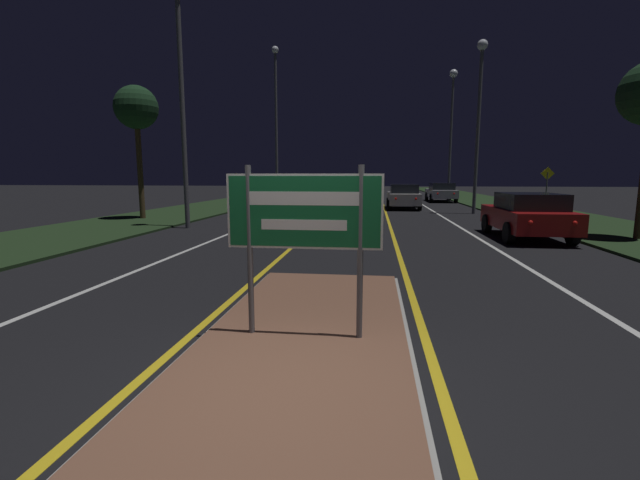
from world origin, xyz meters
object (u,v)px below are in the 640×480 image
object	(u,v)px
streetlight_left_near	(180,52)
streetlight_right_near	(479,102)
warning_sign	(547,187)
highway_sign	(304,219)
streetlight_left_far	(276,110)
car_receding_1	(403,196)
car_receding_2	(441,192)
car_approaching_0	(290,205)
car_receding_0	(527,215)
streetlight_right_far	(452,112)

from	to	relation	value
streetlight_left_near	streetlight_right_near	xyz separation A→B (m)	(12.45, 7.95, -0.73)
streetlight_right_near	warning_sign	world-z (taller)	streetlight_right_near
highway_sign	streetlight_left_far	world-z (taller)	streetlight_left_far
streetlight_left_far	car_receding_1	distance (m)	11.12
car_receding_2	car_approaching_0	bearing A→B (deg)	-117.97
streetlight_left_far	car_receding_0	world-z (taller)	streetlight_left_far
streetlight_left_far	car_receding_0	bearing A→B (deg)	-53.42
car_approaching_0	warning_sign	world-z (taller)	warning_sign
car_approaching_0	highway_sign	bearing A→B (deg)	-78.06
streetlight_right_far	warning_sign	world-z (taller)	streetlight_right_far
streetlight_right_near	streetlight_right_far	bearing A→B (deg)	87.16
car_receding_1	warning_sign	size ratio (longest dim) A/B	1.81
car_receding_0	car_receding_2	xyz separation A→B (m)	(0.31, 20.15, -0.00)
streetlight_right_far	car_receding_1	distance (m)	11.31
car_receding_2	warning_sign	world-z (taller)	warning_sign
streetlight_left_near	car_receding_1	bearing A→B (deg)	50.68
warning_sign	car_receding_1	bearing A→B (deg)	138.42
streetlight_right_far	car_approaching_0	size ratio (longest dim) A/B	2.15
car_receding_0	car_approaching_0	bearing A→B (deg)	157.12
streetlight_right_near	warning_sign	size ratio (longest dim) A/B	3.78
car_receding_0	car_receding_2	size ratio (longest dim) A/B	0.86
warning_sign	streetlight_right_near	bearing A→B (deg)	136.58
highway_sign	car_approaching_0	xyz separation A→B (m)	(-2.77, 13.10, -0.72)
car_receding_0	streetlight_left_near	bearing A→B (deg)	173.95
streetlight_right_far	car_approaching_0	world-z (taller)	streetlight_right_far
streetlight_left_near	streetlight_left_far	size ratio (longest dim) A/B	0.86
car_receding_2	streetlight_left_near	bearing A→B (deg)	-123.24
car_approaching_0	car_receding_1	bearing A→B (deg)	58.05
streetlight_left_far	car_approaching_0	size ratio (longest dim) A/B	2.32
highway_sign	streetlight_left_far	bearing A→B (deg)	103.52
streetlight_right_far	streetlight_left_far	bearing A→B (deg)	-159.43
car_receding_0	warning_sign	xyz separation A→B (m)	(3.05, 6.72, 0.72)
streetlight_left_near	car_approaching_0	distance (m)	7.10
car_receding_1	car_receding_2	distance (m)	8.66
highway_sign	car_approaching_0	bearing A→B (deg)	101.94
car_receding_0	warning_sign	size ratio (longest dim) A/B	1.79
streetlight_left_far	streetlight_right_near	distance (m)	13.99
highway_sign	streetlight_left_far	xyz separation A→B (m)	(-6.13, 25.47, 5.04)
car_approaching_0	warning_sign	size ratio (longest dim) A/B	2.00
car_receding_2	car_approaching_0	size ratio (longest dim) A/B	1.03
car_approaching_0	car_receding_0	bearing A→B (deg)	-22.88
highway_sign	car_receding_1	xyz separation A→B (m)	(2.60, 21.71, -0.73)
highway_sign	streetlight_left_near	bearing A→B (deg)	120.42
streetlight_left_near	car_receding_2	bearing A→B (deg)	56.76
streetlight_right_far	car_receding_0	size ratio (longest dim) A/B	2.41
streetlight_left_near	warning_sign	bearing A→B (deg)	19.81
streetlight_left_far	car_receding_0	size ratio (longest dim) A/B	2.59
streetlight_left_far	streetlight_right_far	bearing A→B (deg)	20.57
streetlight_left_far	car_approaching_0	bearing A→B (deg)	-74.83
streetlight_left_near	car_receding_0	world-z (taller)	streetlight_left_near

